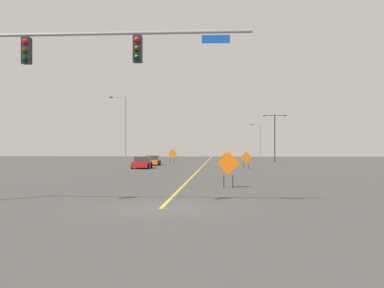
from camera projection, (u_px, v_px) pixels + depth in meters
ground at (161, 209)px, 17.50m from camera, size 199.58×199.58×0.00m
road_centre_stripe at (206, 162)px, 72.82m from camera, size 0.16×110.88×0.01m
traffic_signal_assembly at (27, 68)px, 17.88m from camera, size 13.63×0.44×7.24m
street_lamp_mid_right at (275, 134)px, 71.05m from camera, size 3.75×0.24×7.62m
street_lamp_near_left at (260, 140)px, 89.85m from camera, size 2.04×0.24×7.11m
street_lamp_far_left at (124, 127)px, 61.62m from camera, size 2.34×0.24×9.51m
construction_sign_median_near at (228, 165)px, 26.52m from camera, size 1.37×0.26×2.15m
construction_sign_median_far at (246, 158)px, 49.67m from camera, size 1.33×0.10×1.94m
construction_sign_left_shoulder at (225, 158)px, 55.99m from camera, size 1.08×0.09×1.75m
construction_sign_right_lane at (172, 154)px, 65.23m from camera, size 1.36×0.33×2.16m
car_orange_distant at (152, 161)px, 60.43m from camera, size 2.29×4.13×1.30m
car_red_far at (142, 163)px, 50.97m from camera, size 2.09×4.06×1.37m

